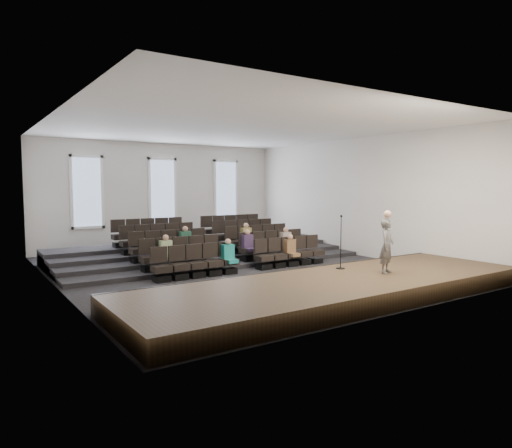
% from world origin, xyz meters
% --- Properties ---
extents(ground, '(14.00, 14.00, 0.00)m').
position_xyz_m(ground, '(0.00, 0.00, 0.00)').
color(ground, black).
rests_on(ground, ground).
extents(ceiling, '(12.00, 14.00, 0.02)m').
position_xyz_m(ceiling, '(0.00, 0.00, 5.01)').
color(ceiling, white).
rests_on(ceiling, ground).
extents(wall_back, '(12.00, 0.04, 5.00)m').
position_xyz_m(wall_back, '(0.00, 7.02, 2.50)').
color(wall_back, silver).
rests_on(wall_back, ground).
extents(wall_front, '(12.00, 0.04, 5.00)m').
position_xyz_m(wall_front, '(0.00, -7.02, 2.50)').
color(wall_front, silver).
rests_on(wall_front, ground).
extents(wall_left, '(0.04, 14.00, 5.00)m').
position_xyz_m(wall_left, '(-6.02, 0.00, 2.50)').
color(wall_left, silver).
rests_on(wall_left, ground).
extents(wall_right, '(0.04, 14.00, 5.00)m').
position_xyz_m(wall_right, '(6.02, 0.00, 2.50)').
color(wall_right, silver).
rests_on(wall_right, ground).
extents(stage, '(11.80, 3.60, 0.50)m').
position_xyz_m(stage, '(0.00, -5.10, 0.25)').
color(stage, '#402F1B').
rests_on(stage, ground).
extents(stage_lip, '(11.80, 0.06, 0.52)m').
position_xyz_m(stage_lip, '(0.00, -3.33, 0.25)').
color(stage_lip, black).
rests_on(stage_lip, ground).
extents(risers, '(11.80, 4.80, 0.60)m').
position_xyz_m(risers, '(0.00, 3.17, 0.20)').
color(risers, black).
rests_on(risers, ground).
extents(seating_rows, '(6.80, 4.70, 1.67)m').
position_xyz_m(seating_rows, '(-0.00, 1.54, 0.68)').
color(seating_rows, black).
rests_on(seating_rows, ground).
extents(windows, '(8.44, 0.10, 3.24)m').
position_xyz_m(windows, '(0.00, 6.95, 2.70)').
color(windows, white).
rests_on(windows, wall_back).
extents(audience, '(5.45, 2.64, 1.10)m').
position_xyz_m(audience, '(0.28, 0.45, 0.83)').
color(audience, '#1A837C').
rests_on(audience, seating_rows).
extents(speaker, '(0.66, 0.56, 1.53)m').
position_xyz_m(speaker, '(1.75, -5.23, 1.27)').
color(speaker, '#54524F').
rests_on(speaker, stage).
extents(mic_stand, '(0.27, 0.27, 1.61)m').
position_xyz_m(mic_stand, '(1.16, -4.00, 0.98)').
color(mic_stand, black).
rests_on(mic_stand, stage).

